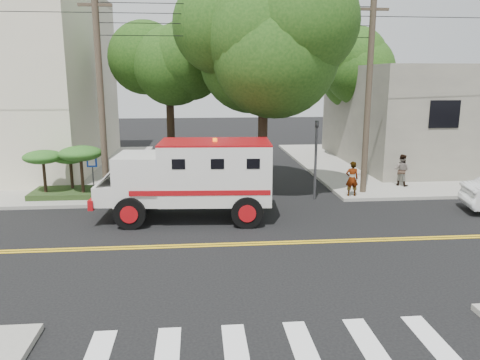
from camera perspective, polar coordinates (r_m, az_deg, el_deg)
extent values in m
plane|color=black|center=(15.86, 0.54, -7.82)|extent=(100.00, 100.00, 0.00)
cube|color=gray|center=(32.49, 22.37, 1.91)|extent=(17.00, 17.00, 0.15)
cube|color=slate|center=(33.28, 24.72, 7.29)|extent=(14.00, 12.00, 6.00)
cylinder|color=#382D23|center=(21.22, -16.58, 9.26)|extent=(0.28, 0.28, 9.00)
cylinder|color=#382D23|center=(22.42, 15.35, 9.48)|extent=(0.28, 0.28, 9.00)
cylinder|color=black|center=(21.60, 2.80, 7.14)|extent=(0.44, 0.44, 7.00)
sphere|color=#183B10|center=(21.56, 2.90, 16.44)|extent=(5.32, 5.32, 5.32)
sphere|color=#183B10|center=(21.06, 6.46, 18.04)|extent=(4.56, 4.56, 4.56)
cylinder|color=black|center=(26.98, -8.45, 6.59)|extent=(0.44, 0.44, 5.60)
sphere|color=#183B10|center=(26.84, -8.64, 12.55)|extent=(3.92, 3.92, 3.92)
sphere|color=#183B10|center=(26.25, -6.86, 13.52)|extent=(3.36, 3.36, 3.36)
cylinder|color=black|center=(32.48, 12.83, 7.70)|extent=(0.44, 0.44, 5.95)
sphere|color=#183B10|center=(32.39, 13.09, 12.95)|extent=(4.20, 4.20, 4.20)
sphere|color=#183B10|center=(32.12, 15.04, 13.66)|extent=(3.60, 3.60, 3.60)
cylinder|color=#3F3F42|center=(21.40, 9.20, 2.35)|extent=(0.12, 0.12, 3.60)
imported|color=#3F3F42|center=(21.21, 9.33, 5.94)|extent=(0.15, 0.18, 0.90)
cylinder|color=#3F3F42|center=(21.98, -17.45, 0.07)|extent=(0.06, 0.06, 2.00)
cube|color=#0C33A5|center=(21.77, -17.62, 2.10)|extent=(0.45, 0.03, 0.45)
cube|color=#1E3314|center=(23.02, -20.19, -1.45)|extent=(3.20, 2.00, 0.24)
cylinder|color=black|center=(22.81, -22.73, 0.49)|extent=(0.14, 0.14, 1.52)
ellipsoid|color=#1E5319|center=(22.66, -22.91, 2.61)|extent=(1.73, 1.73, 0.60)
cylinder|color=black|center=(23.20, -19.86, 0.71)|extent=(0.14, 0.14, 1.36)
ellipsoid|color=#1E5319|center=(23.07, -20.00, 2.57)|extent=(1.55, 1.55, 0.54)
cylinder|color=black|center=(22.14, -18.70, 0.69)|extent=(0.14, 0.14, 1.68)
ellipsoid|color=#1E5319|center=(21.98, -18.88, 3.10)|extent=(1.91, 1.91, 0.66)
cube|color=silver|center=(18.20, -3.02, 1.00)|extent=(4.35, 2.74, 2.27)
cube|color=silver|center=(18.54, -12.05, 0.28)|extent=(1.87, 2.47, 1.83)
cube|color=black|center=(18.62, -14.67, 1.72)|extent=(0.18, 1.83, 0.76)
cube|color=silver|center=(18.90, -15.36, -1.35)|extent=(1.10, 2.21, 0.76)
cube|color=#990B10|center=(19.09, -16.88, -2.13)|extent=(0.34, 2.33, 0.38)
cube|color=#990B10|center=(18.00, -3.07, 4.64)|extent=(4.35, 2.74, 0.06)
cylinder|color=black|center=(17.69, -13.27, -3.97)|extent=(1.21, 0.42, 1.19)
cylinder|color=black|center=(19.98, -11.91, -2.02)|extent=(1.21, 0.42, 1.19)
cylinder|color=black|center=(17.35, 0.87, -3.96)|extent=(1.21, 0.42, 1.19)
cylinder|color=black|center=(19.68, 0.55, -1.97)|extent=(1.21, 0.42, 1.19)
imported|color=gray|center=(21.95, 13.49, 0.16)|extent=(0.60, 0.41, 1.61)
imported|color=gray|center=(24.74, 19.08, 1.16)|extent=(0.97, 0.96, 1.58)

